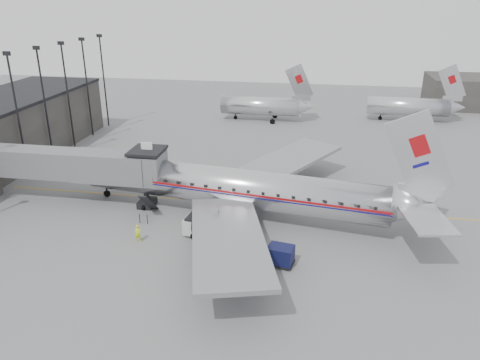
# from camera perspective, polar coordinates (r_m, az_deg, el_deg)

# --- Properties ---
(ground) EXTENTS (160.00, 160.00, 0.00)m
(ground) POSITION_cam_1_polar(r_m,az_deg,el_deg) (46.24, -1.89, -5.87)
(ground) COLOR slate
(ground) RESTS_ON ground
(apron_line) EXTENTS (60.00, 0.15, 0.01)m
(apron_line) POSITION_cam_1_polar(r_m,az_deg,el_deg) (51.11, 2.76, -3.03)
(apron_line) COLOR gold
(apron_line) RESTS_ON ground
(jet_bridge) EXTENTS (21.00, 6.20, 7.10)m
(jet_bridge) POSITION_cam_1_polar(r_m,az_deg,el_deg) (53.29, -18.97, 1.67)
(jet_bridge) COLOR #5A5C5F
(jet_bridge) RESTS_ON ground
(floodlight_masts) EXTENTS (0.90, 42.25, 15.25)m
(floodlight_masts) POSITION_cam_1_polar(r_m,az_deg,el_deg) (65.39, -24.11, 8.40)
(floodlight_masts) COLOR black
(floodlight_masts) RESTS_ON ground
(distant_aircraft_near) EXTENTS (16.39, 3.20, 10.26)m
(distant_aircraft_near) POSITION_cam_1_polar(r_m,az_deg,el_deg) (84.78, 2.62, 9.08)
(distant_aircraft_near) COLOR silver
(distant_aircraft_near) RESTS_ON ground
(distant_aircraft_mid) EXTENTS (16.39, 3.20, 10.26)m
(distant_aircraft_mid) POSITION_cam_1_polar(r_m,az_deg,el_deg) (89.48, 19.90, 8.49)
(distant_aircraft_mid) COLOR silver
(distant_aircraft_mid) RESTS_ON ground
(airliner) EXTENTS (39.63, 36.47, 12.59)m
(airliner) POSITION_cam_1_polar(r_m,az_deg,el_deg) (47.31, -0.31, -0.94)
(airliner) COLOR silver
(airliner) RESTS_ON ground
(service_van) EXTENTS (5.63, 2.76, 2.55)m
(service_van) POSITION_cam_1_polar(r_m,az_deg,el_deg) (44.02, -3.23, -5.45)
(service_van) COLOR silver
(service_van) RESTS_ON ground
(baggage_cart_navy) EXTENTS (2.50, 2.08, 1.75)m
(baggage_cart_navy) POSITION_cam_1_polar(r_m,az_deg,el_deg) (40.10, 4.97, -9.12)
(baggage_cart_navy) COLOR #0D1137
(baggage_cart_navy) RESTS_ON ground
(ramp_worker) EXTENTS (0.63, 0.43, 1.66)m
(ramp_worker) POSITION_cam_1_polar(r_m,az_deg,el_deg) (44.50, -12.34, -6.38)
(ramp_worker) COLOR #DAEF1C
(ramp_worker) RESTS_ON ground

